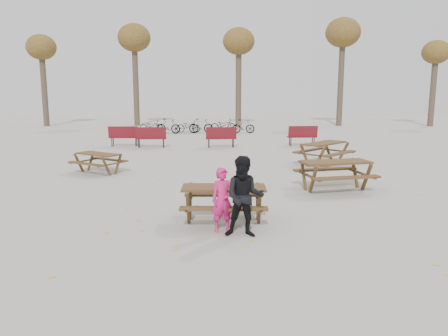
{
  "coord_description": "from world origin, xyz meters",
  "views": [
    {
      "loc": [
        0.04,
        -9.17,
        2.83
      ],
      "look_at": [
        0.0,
        1.0,
        1.0
      ],
      "focal_mm": 35.0,
      "sensor_mm": 36.0,
      "label": 1
    }
  ],
  "objects_px": {
    "child": "(223,200)",
    "adult": "(244,197)",
    "picnic_table_north": "(98,163)",
    "soda_bottle": "(220,185)",
    "picnic_table_east": "(335,176)",
    "food_tray": "(234,187)",
    "picnic_table_far": "(324,154)",
    "main_picnic_table": "(224,195)"
  },
  "relations": [
    {
      "from": "main_picnic_table",
      "to": "food_tray",
      "type": "height_order",
      "value": "food_tray"
    },
    {
      "from": "adult",
      "to": "picnic_table_far",
      "type": "distance_m",
      "value": 8.98
    },
    {
      "from": "main_picnic_table",
      "to": "food_tray",
      "type": "xyz_separation_m",
      "value": [
        0.22,
        -0.16,
        0.21
      ]
    },
    {
      "from": "food_tray",
      "to": "picnic_table_east",
      "type": "distance_m",
      "value": 4.33
    },
    {
      "from": "soda_bottle",
      "to": "food_tray",
      "type": "bearing_deg",
      "value": 6.32
    },
    {
      "from": "adult",
      "to": "child",
      "type": "bearing_deg",
      "value": 148.55
    },
    {
      "from": "food_tray",
      "to": "picnic_table_north",
      "type": "xyz_separation_m",
      "value": [
        -4.55,
        5.72,
        -0.45
      ]
    },
    {
      "from": "main_picnic_table",
      "to": "picnic_table_north",
      "type": "xyz_separation_m",
      "value": [
        -4.33,
        5.56,
        -0.24
      ]
    },
    {
      "from": "soda_bottle",
      "to": "main_picnic_table",
      "type": "bearing_deg",
      "value": 65.32
    },
    {
      "from": "main_picnic_table",
      "to": "picnic_table_far",
      "type": "bearing_deg",
      "value": 62.54
    },
    {
      "from": "child",
      "to": "picnic_table_far",
      "type": "relative_size",
      "value": 0.66
    },
    {
      "from": "main_picnic_table",
      "to": "soda_bottle",
      "type": "xyz_separation_m",
      "value": [
        -0.09,
        -0.2,
        0.26
      ]
    },
    {
      "from": "child",
      "to": "picnic_table_north",
      "type": "bearing_deg",
      "value": 105.54
    },
    {
      "from": "main_picnic_table",
      "to": "adult",
      "type": "height_order",
      "value": "adult"
    },
    {
      "from": "soda_bottle",
      "to": "child",
      "type": "bearing_deg",
      "value": -81.66
    },
    {
      "from": "picnic_table_east",
      "to": "picnic_table_north",
      "type": "xyz_separation_m",
      "value": [
        -7.48,
        2.55,
        -0.08
      ]
    },
    {
      "from": "child",
      "to": "food_tray",
      "type": "bearing_deg",
      "value": 46.66
    },
    {
      "from": "picnic_table_east",
      "to": "child",
      "type": "bearing_deg",
      "value": -143.7
    },
    {
      "from": "picnic_table_east",
      "to": "picnic_table_far",
      "type": "xyz_separation_m",
      "value": [
        0.66,
        4.31,
        0.01
      ]
    },
    {
      "from": "food_tray",
      "to": "child",
      "type": "relative_size",
      "value": 0.14
    },
    {
      "from": "child",
      "to": "picnic_table_north",
      "type": "xyz_separation_m",
      "value": [
        -4.32,
        6.25,
        -0.31
      ]
    },
    {
      "from": "picnic_table_east",
      "to": "picnic_table_far",
      "type": "height_order",
      "value": "picnic_table_far"
    },
    {
      "from": "soda_bottle",
      "to": "child",
      "type": "relative_size",
      "value": 0.13
    },
    {
      "from": "adult",
      "to": "picnic_table_far",
      "type": "xyz_separation_m",
      "value": [
        3.4,
        8.31,
        -0.37
      ]
    },
    {
      "from": "main_picnic_table",
      "to": "child",
      "type": "relative_size",
      "value": 1.38
    },
    {
      "from": "picnic_table_east",
      "to": "soda_bottle",
      "type": "bearing_deg",
      "value": -148.39
    },
    {
      "from": "soda_bottle",
      "to": "picnic_table_east",
      "type": "height_order",
      "value": "soda_bottle"
    },
    {
      "from": "child",
      "to": "adult",
      "type": "distance_m",
      "value": 0.54
    },
    {
      "from": "child",
      "to": "picnic_table_north",
      "type": "height_order",
      "value": "child"
    },
    {
      "from": "soda_bottle",
      "to": "picnic_table_east",
      "type": "xyz_separation_m",
      "value": [
        3.24,
        3.21,
        -0.43
      ]
    },
    {
      "from": "food_tray",
      "to": "picnic_table_north",
      "type": "bearing_deg",
      "value": 128.49
    },
    {
      "from": "main_picnic_table",
      "to": "picnic_table_east",
      "type": "distance_m",
      "value": 4.36
    },
    {
      "from": "picnic_table_north",
      "to": "child",
      "type": "bearing_deg",
      "value": -24.17
    },
    {
      "from": "adult",
      "to": "picnic_table_north",
      "type": "xyz_separation_m",
      "value": [
        -4.74,
        6.55,
        -0.45
      ]
    },
    {
      "from": "child",
      "to": "picnic_table_far",
      "type": "bearing_deg",
      "value": 45.37
    },
    {
      "from": "soda_bottle",
      "to": "adult",
      "type": "bearing_deg",
      "value": -58.07
    },
    {
      "from": "food_tray",
      "to": "picnic_table_north",
      "type": "height_order",
      "value": "food_tray"
    },
    {
      "from": "food_tray",
      "to": "soda_bottle",
      "type": "bearing_deg",
      "value": -173.68
    },
    {
      "from": "child",
      "to": "picnic_table_east",
      "type": "distance_m",
      "value": 4.87
    },
    {
      "from": "picnic_table_far",
      "to": "child",
      "type": "bearing_deg",
      "value": -161.4
    },
    {
      "from": "main_picnic_table",
      "to": "child",
      "type": "height_order",
      "value": "child"
    },
    {
      "from": "soda_bottle",
      "to": "picnic_table_north",
      "type": "relative_size",
      "value": 0.11
    }
  ]
}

